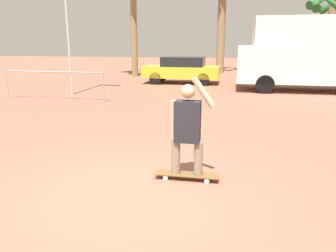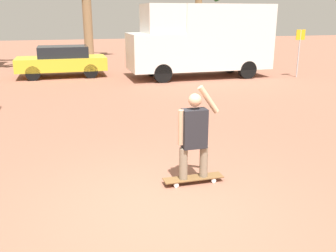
{
  "view_description": "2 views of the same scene",
  "coord_description": "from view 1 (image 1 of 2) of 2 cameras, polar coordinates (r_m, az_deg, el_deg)",
  "views": [
    {
      "loc": [
        1.34,
        -4.14,
        2.14
      ],
      "look_at": [
        0.33,
        1.0,
        0.78
      ],
      "focal_mm": 35.0,
      "sensor_mm": 36.0,
      "label": 1
    },
    {
      "loc": [
        -1.26,
        -4.74,
        2.7
      ],
      "look_at": [
        0.47,
        1.44,
        0.79
      ],
      "focal_mm": 40.0,
      "sensor_mm": 36.0,
      "label": 2
    }
  ],
  "objects": [
    {
      "name": "palm_tree_near_van",
      "position": [
        22.08,
        26.59,
        17.75
      ],
      "size": [
        2.81,
        2.91,
        4.98
      ],
      "color": "#8E704C",
      "rests_on": "ground_plane"
    },
    {
      "name": "camper_van",
      "position": [
        15.63,
        24.29,
        11.68
      ],
      "size": [
        6.22,
        2.17,
        3.14
      ],
      "color": "black",
      "rests_on": "ground_plane"
    },
    {
      "name": "parked_car_yellow",
      "position": [
        17.28,
        2.44,
        9.84
      ],
      "size": [
        3.91,
        1.74,
        1.36
      ],
      "color": "black",
      "rests_on": "ground_plane"
    },
    {
      "name": "ground_plane",
      "position": [
        4.85,
        -6.23,
        -11.71
      ],
      "size": [
        80.0,
        80.0,
        0.0
      ],
      "primitive_type": "plane",
      "color": "#935B47"
    },
    {
      "name": "plaza_railing_segment",
      "position": [
        12.85,
        -19.38,
        8.19
      ],
      "size": [
        3.95,
        0.05,
        1.08
      ],
      "color": "#99999E",
      "rests_on": "ground_plane"
    },
    {
      "name": "skateboard",
      "position": [
        5.28,
        3.28,
        -8.46
      ],
      "size": [
        1.01,
        0.24,
        0.1
      ],
      "color": "brown",
      "rests_on": "ground_plane"
    },
    {
      "name": "person_skateboarder",
      "position": [
        5.02,
        3.4,
        0.08
      ],
      "size": [
        0.68,
        0.22,
        1.55
      ],
      "color": "gray",
      "rests_on": "skateboard"
    }
  ]
}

